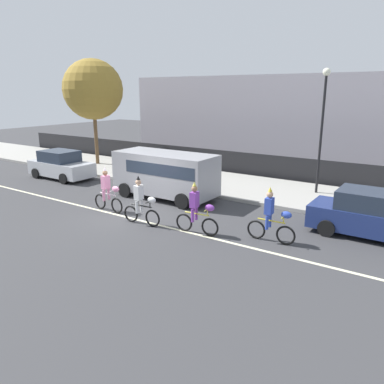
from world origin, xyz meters
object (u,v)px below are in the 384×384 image
object	(u,v)px
parade_cyclist_zebra	(141,203)
parade_cyclist_purple	(197,211)
parked_car_silver	(61,165)
street_lamp_post	(323,113)
parade_cyclist_pink	(108,192)
parade_cyclist_cobalt	(272,218)
parked_car_navy	(371,215)
parked_van_grey	(166,172)

from	to	relation	value
parade_cyclist_zebra	parade_cyclist_purple	world-z (taller)	same
parked_car_silver	street_lamp_post	distance (m)	14.71
parade_cyclist_pink	parade_cyclist_purple	xyz separation A→B (m)	(4.59, -0.10, 0.00)
parade_cyclist_zebra	street_lamp_post	size ratio (longest dim) A/B	0.33
parade_cyclist_pink	parade_cyclist_cobalt	world-z (taller)	same
parked_car_silver	parade_cyclist_zebra	bearing A→B (deg)	-20.16
parade_cyclist_cobalt	street_lamp_post	size ratio (longest dim) A/B	0.33
parade_cyclist_zebra	parked_car_silver	world-z (taller)	parade_cyclist_zebra
parade_cyclist_cobalt	parade_cyclist_zebra	bearing A→B (deg)	-166.63
parade_cyclist_pink	parked_car_navy	world-z (taller)	parade_cyclist_pink
parade_cyclist_pink	parked_car_silver	size ratio (longest dim) A/B	0.47
parade_cyclist_zebra	parade_cyclist_purple	distance (m)	2.33
parked_car_navy	parade_cyclist_cobalt	bearing A→B (deg)	-137.76
parade_cyclist_zebra	parade_cyclist_pink	bearing A→B (deg)	168.41
parade_cyclist_zebra	parked_van_grey	distance (m)	3.81
parked_car_silver	street_lamp_post	world-z (taller)	street_lamp_post
parade_cyclist_pink	parked_van_grey	bearing A→B (deg)	74.93
parked_car_silver	parked_van_grey	bearing A→B (deg)	0.66
parade_cyclist_zebra	street_lamp_post	xyz separation A→B (m)	(4.35, 7.98, 3.15)
parade_cyclist_pink	parked_van_grey	distance (m)	3.15
parade_cyclist_zebra	parked_car_navy	distance (m)	8.28
parade_cyclist_pink	parade_cyclist_zebra	size ratio (longest dim) A/B	1.00
parked_car_silver	parked_car_navy	size ratio (longest dim) A/B	1.00
parked_van_grey	parked_car_navy	xyz separation A→B (m)	(8.96, 0.08, -0.50)
parked_van_grey	street_lamp_post	xyz separation A→B (m)	(5.83, 4.50, 2.71)
parade_cyclist_purple	street_lamp_post	bearing A→B (deg)	74.91
parade_cyclist_zebra	parade_cyclist_purple	bearing A→B (deg)	9.13
parade_cyclist_purple	parked_car_navy	distance (m)	6.08
street_lamp_post	parked_car_navy	bearing A→B (deg)	-54.72
parade_cyclist_purple	parade_cyclist_cobalt	size ratio (longest dim) A/B	1.00
street_lamp_post	parade_cyclist_cobalt	bearing A→B (deg)	-86.27
parade_cyclist_pink	parked_car_silver	distance (m)	7.55
street_lamp_post	parade_cyclist_purple	bearing A→B (deg)	-105.09
parade_cyclist_zebra	parked_car_navy	world-z (taller)	parade_cyclist_zebra
parade_cyclist_cobalt	parade_cyclist_pink	bearing A→B (deg)	-174.60
parade_cyclist_pink	parade_cyclist_purple	bearing A→B (deg)	-1.25
parade_cyclist_cobalt	street_lamp_post	xyz separation A→B (m)	(-0.45, 6.84, 3.15)
parade_cyclist_purple	parked_van_grey	size ratio (longest dim) A/B	0.38
parade_cyclist_zebra	street_lamp_post	distance (m)	9.62
parade_cyclist_zebra	parked_car_navy	bearing A→B (deg)	25.53
parked_van_grey	parked_car_navy	distance (m)	8.97
parked_car_navy	parade_cyclist_purple	bearing A→B (deg)	-148.26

